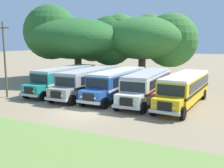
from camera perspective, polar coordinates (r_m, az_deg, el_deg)
The scene contains 9 objects.
ground_plane at distance 21.84m, azimuth -6.62°, elevation -6.34°, with size 220.00×220.00×0.00m, color #937F60.
parked_bus_slot_0 at distance 31.17m, azimuth -10.20°, elevation 1.26°, with size 2.96×10.88×2.82m.
parked_bus_slot_1 at distance 28.90m, azimuth -5.20°, elevation 0.75°, with size 2.74×10.85×2.82m.
parked_bus_slot_2 at distance 27.63m, azimuth 1.21°, elevation 0.39°, with size 2.90×10.87×2.82m.
parked_bus_slot_3 at distance 26.27m, azimuth 7.62°, elevation -0.16°, with size 2.94×10.87×2.82m.
parked_bus_slot_4 at distance 25.23m, azimuth 15.43°, elevation -0.81°, with size 3.24×10.92×2.82m.
broad_shade_tree at distance 40.36m, azimuth 7.67°, elevation 9.89°, with size 14.36×12.32×10.06m.
secondary_tree at distance 41.17m, azimuth -7.18°, elevation 9.85°, with size 16.35×15.31×11.31m.
utility_pole at distance 29.44m, azimuth -22.24°, elevation 5.27°, with size 1.80×0.20×7.78m.
Camera 1 is at (11.40, -17.68, 5.87)m, focal length 42.16 mm.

